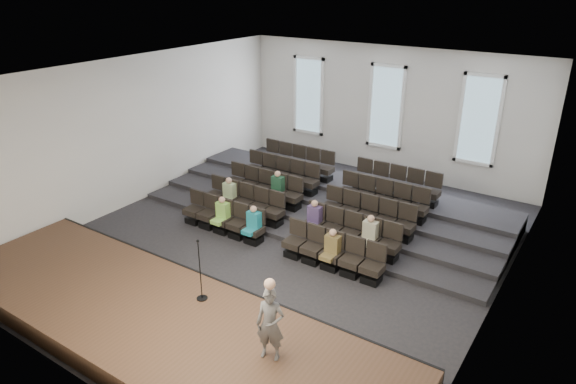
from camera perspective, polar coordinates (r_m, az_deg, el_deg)
The scene contains 14 objects.
ground at distance 15.52m, azimuth -0.34°, elevation -5.45°, with size 14.00×14.00×0.00m, color black.
ceiling at distance 13.84m, azimuth -0.39°, elevation 13.09°, with size 12.00×14.00×0.02m, color white.
wall_back at distance 20.44m, azimuth 10.87°, elevation 8.76°, with size 12.00×0.04×5.00m, color silver.
wall_front at distance 10.04m, azimuth -23.70°, elevation -8.37°, with size 12.00×0.04×5.00m, color silver.
wall_left at distance 18.40m, azimuth -16.20°, elevation 6.67°, with size 0.04×14.00×5.00m, color silver.
wall_right at distance 12.41m, azimuth 23.33°, elevation -2.24°, with size 0.04×14.00×5.00m, color silver.
stage at distance 12.17m, azimuth -14.34°, elevation -13.81°, with size 11.80×3.60×0.50m, color #452C1D.
stage_lip at distance 13.16m, azimuth -8.63°, elevation -10.19°, with size 11.80×0.06×0.52m, color black.
risers at distance 17.88m, azimuth 5.36°, elevation -0.83°, with size 11.80×4.80×0.60m.
seating_rows at distance 16.38m, azimuth 2.67°, elevation -1.21°, with size 6.80×4.70×1.67m.
windows at distance 20.33m, azimuth 10.84°, elevation 9.27°, with size 8.44×0.10×3.24m.
audience at distance 15.37m, azimuth -0.62°, elevation -2.46°, with size 5.45×2.64×1.10m.
speaker at distance 10.08m, azimuth -1.98°, elevation -14.48°, with size 0.56×0.37×1.54m, color #585553.
mic_stand at distance 12.01m, azimuth -9.65°, elevation -9.79°, with size 0.26×0.26×1.54m.
Camera 1 is at (7.65, -11.28, 7.41)m, focal length 32.00 mm.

